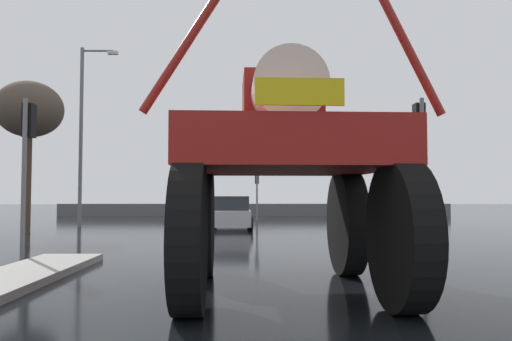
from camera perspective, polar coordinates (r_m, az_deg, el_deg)
ground_plane at (r=19.07m, az=0.50°, el=-7.61°), size 120.00×120.00×0.00m
oversize_sprayer at (r=8.29m, az=3.23°, el=0.16°), size 4.14×5.36×4.54m
sedan_ahead at (r=23.18m, az=-2.81°, el=-4.98°), size 1.96×4.14×1.52m
traffic_signal_near_left at (r=13.39m, az=-24.94°, el=2.97°), size 0.24×0.54×3.96m
traffic_signal_near_right at (r=12.95m, az=18.48°, el=3.14°), size 0.24×0.54×3.99m
traffic_signal_far_left at (r=31.08m, az=0.11°, el=-1.44°), size 0.24×0.55×3.20m
streetlight_far_left at (r=26.07m, az=-19.34°, el=4.73°), size 1.88×0.24×8.97m
bare_tree_left at (r=22.98m, az=-24.77°, el=6.33°), size 2.78×2.78×6.38m
roadside_barrier at (r=36.53m, az=-0.14°, el=-4.58°), size 29.10×0.24×0.90m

